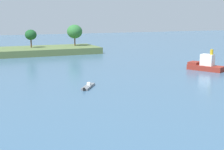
# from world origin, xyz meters

# --- Properties ---
(small_motorboat) EXTENTS (3.77, 4.72, 0.87)m
(small_motorboat) POSITION_xyz_m (3.25, 34.77, 0.22)
(small_motorboat) COLOR slate
(small_motorboat) RESTS_ON ground
(tugboat) EXTENTS (6.57, 8.68, 4.97)m
(tugboat) POSITION_xyz_m (34.22, 41.23, 1.27)
(tugboat) COLOR maroon
(tugboat) RESTS_ON ground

